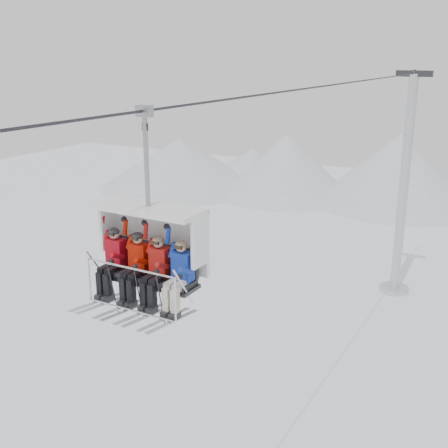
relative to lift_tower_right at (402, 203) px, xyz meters
The scene contains 8 objects.
ridgeline 20.33m from the lift_tower_right, 94.51° to the left, with size 72.00×21.00×7.00m.
lift_tower_right is the anchor object (origin of this frame).
haul_cable 23.25m from the lift_tower_right, 90.00° to the right, with size 0.06×0.06×50.00m, color #2B2C30.
chairlift_carrier 25.45m from the lift_tower_right, 90.00° to the right, with size 2.33×1.17×3.98m.
skier_far_left 25.68m from the lift_tower_right, 91.90° to the right, with size 0.40×1.69×1.59m.
skier_center_left 25.67m from the lift_tower_right, 90.51° to the right, with size 0.40×1.69×1.59m.
skier_center_right 25.67m from the lift_tower_right, 89.34° to the right, with size 0.40×1.69×1.59m.
skier_far_right 25.68m from the lift_tower_right, 88.11° to the right, with size 0.40×1.69×1.59m.
Camera 1 is at (6.61, -11.79, 14.33)m, focal length 45.00 mm.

